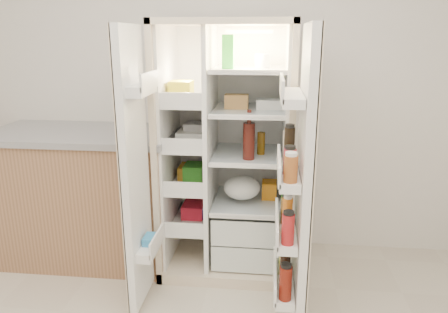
# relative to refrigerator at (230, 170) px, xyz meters

# --- Properties ---
(wall_back) EXTENTS (4.00, 0.02, 2.70)m
(wall_back) POSITION_rel_refrigerator_xyz_m (-0.11, 0.35, 0.61)
(wall_back) COLOR silver
(wall_back) RESTS_ON floor
(refrigerator) EXTENTS (0.93, 0.70, 1.80)m
(refrigerator) POSITION_rel_refrigerator_xyz_m (0.00, 0.00, 0.00)
(refrigerator) COLOR beige
(refrigerator) RESTS_ON floor
(freezer_door) EXTENTS (0.15, 0.40, 1.72)m
(freezer_door) POSITION_rel_refrigerator_xyz_m (-0.52, -0.60, 0.15)
(freezer_door) COLOR white
(freezer_door) RESTS_ON floor
(fridge_door) EXTENTS (0.17, 0.58, 1.72)m
(fridge_door) POSITION_rel_refrigerator_xyz_m (0.47, -0.69, 0.12)
(fridge_door) COLOR white
(fridge_door) RESTS_ON floor
(kitchen_counter) EXTENTS (1.39, 0.74, 1.01)m
(kitchen_counter) POSITION_rel_refrigerator_xyz_m (-1.11, -0.02, -0.23)
(kitchen_counter) COLOR #9E724F
(kitchen_counter) RESTS_ON floor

